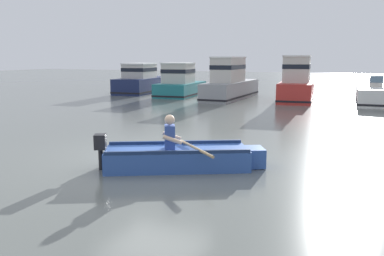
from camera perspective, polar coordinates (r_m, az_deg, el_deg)
The scene contains 7 objects.
ground_plane at distance 10.56m, azimuth -5.14°, elevation -3.63°, with size 120.00×120.00×0.00m, color slate.
rowboat_with_person at distance 9.21m, azimuth -1.65°, elevation -3.96°, with size 3.45×2.47×1.19m.
moored_boat_navy at distance 29.13m, azimuth -6.85°, elevation 6.31°, with size 2.73×5.83×2.03m.
moored_boat_teal at distance 26.40m, azimuth -1.67°, elevation 6.05°, with size 2.52×4.71×2.10m.
moored_boat_grey at distance 24.84m, azimuth 5.23°, elevation 6.09°, with size 1.77×6.56×2.46m.
moored_boat_red at distance 24.06m, azimuth 14.08°, elevation 5.80°, with size 2.37×5.13×2.53m.
moored_boat_white at distance 24.80m, azimuth 23.66°, elevation 4.21°, with size 2.34×6.49×1.46m.
Camera 1 is at (5.11, -8.92, 2.41)m, focal length 39.08 mm.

